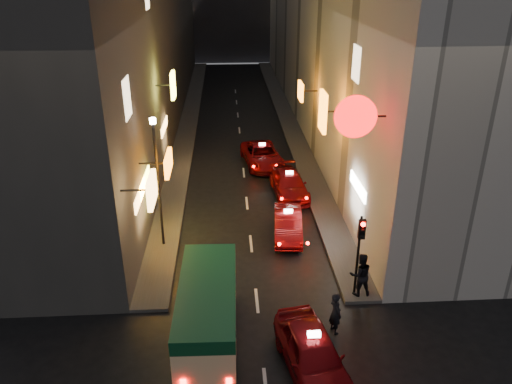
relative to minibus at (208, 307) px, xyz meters
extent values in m
cube|color=#393634|center=(-6.14, 27.75, 7.48)|extent=(6.00, 52.00, 18.00)
cube|color=#FDB258|center=(-2.00, 2.75, 3.29)|extent=(0.18, 1.59, 1.07)
cube|color=orange|center=(-1.83, 6.84, 2.75)|extent=(0.18, 1.93, 0.85)
cube|color=#FAED3E|center=(-2.15, 14.18, 4.60)|extent=(0.18, 1.29, 1.47)
cube|color=#FDB258|center=(-3.12, 6.24, 1.48)|extent=(0.10, 2.91, 0.55)
cube|color=#FAED3E|center=(-3.12, 7.58, 1.48)|extent=(0.10, 3.16, 0.55)
cube|color=#FDB258|center=(-3.12, 16.45, 1.48)|extent=(0.10, 3.20, 0.55)
cube|color=#FFE5B2|center=(-3.13, 5.75, 5.98)|extent=(0.06, 1.30, 1.60)
cube|color=beige|center=(9.86, 27.75, 7.48)|extent=(6.00, 52.00, 18.00)
cylinder|color=#F20A0A|center=(5.69, 3.84, 5.61)|extent=(1.63, 0.18, 1.63)
cube|color=orange|center=(5.78, 10.56, 3.93)|extent=(0.18, 1.45, 2.05)
cube|color=orange|center=(5.74, 18.09, 3.22)|extent=(0.18, 1.53, 1.16)
cube|color=white|center=(6.84, 6.58, 1.48)|extent=(0.10, 2.70, 0.55)
cube|color=#FFE5B2|center=(6.85, 8.75, 6.68)|extent=(0.06, 1.30, 1.60)
cube|color=#4C4946|center=(-2.39, 27.75, -1.44)|extent=(1.50, 52.00, 0.15)
cube|color=#4C4946|center=(6.11, 27.75, -1.44)|extent=(1.50, 52.00, 0.15)
cube|color=beige|center=(0.00, -0.02, -0.15)|extent=(2.06, 5.58, 2.03)
cube|color=#0C3E21|center=(0.00, -0.02, 0.63)|extent=(2.08, 5.60, 0.51)
cube|color=black|center=(0.00, 0.26, 0.05)|extent=(2.04, 3.36, 0.46)
cube|color=#FF0A05|center=(-0.69, -2.81, -0.66)|extent=(0.17, 0.06, 0.26)
cube|color=#FF0A05|center=(0.69, -2.81, -0.66)|extent=(0.17, 0.06, 0.26)
cylinder|color=black|center=(-0.85, 1.75, -1.17)|extent=(0.20, 0.70, 0.70)
cylinder|color=black|center=(0.85, -1.79, -1.17)|extent=(0.20, 0.70, 0.70)
imported|color=maroon|center=(3.45, -1.71, -0.64)|extent=(3.15, 5.81, 1.75)
cube|color=white|center=(3.45, -1.71, 0.33)|extent=(0.44, 0.25, 0.16)
imported|color=maroon|center=(3.73, 7.45, -0.78)|extent=(2.29, 4.77, 1.47)
cube|color=white|center=(3.73, 7.45, 0.04)|extent=(0.43, 0.22, 0.16)
sphere|color=#FF0A05|center=(3.08, 5.35, -0.76)|extent=(0.16, 0.16, 0.16)
sphere|color=#FF0A05|center=(4.38, 5.35, -0.76)|extent=(0.16, 0.16, 0.16)
imported|color=maroon|center=(4.38, 12.25, -0.75)|extent=(2.30, 4.95, 1.54)
cube|color=white|center=(4.38, 12.25, 0.11)|extent=(0.43, 0.21, 0.16)
sphere|color=#FF0A05|center=(3.70, 10.06, -0.73)|extent=(0.16, 0.16, 0.16)
sphere|color=#FF0A05|center=(5.06, 10.06, -0.73)|extent=(0.16, 0.16, 0.16)
imported|color=maroon|center=(3.16, 17.05, -0.71)|extent=(2.77, 5.34, 1.62)
cube|color=white|center=(3.16, 17.05, 0.19)|extent=(0.44, 0.24, 0.16)
sphere|color=#FF0A05|center=(2.44, 14.73, -0.68)|extent=(0.16, 0.16, 0.16)
sphere|color=#FF0A05|center=(3.87, 14.73, -0.68)|extent=(0.16, 0.16, 0.16)
imported|color=black|center=(4.60, 0.23, -0.57)|extent=(0.59, 0.73, 1.90)
imported|color=black|center=(6.01, 2.25, -0.31)|extent=(0.82, 0.54, 2.11)
cylinder|color=black|center=(5.86, 2.35, 0.38)|extent=(0.10, 0.10, 3.50)
cube|color=black|center=(5.86, 2.17, 1.68)|extent=(0.26, 0.18, 0.80)
sphere|color=#FF0A05|center=(5.86, 2.06, 1.95)|extent=(0.18, 0.18, 0.18)
sphere|color=black|center=(5.86, 2.06, 1.68)|extent=(0.17, 0.17, 0.17)
sphere|color=black|center=(5.86, 2.06, 1.41)|extent=(0.17, 0.17, 0.17)
cylinder|color=black|center=(-2.34, 6.75, 1.63)|extent=(0.12, 0.12, 6.00)
cylinder|color=#FFE5BF|center=(-2.34, 6.75, 4.73)|extent=(0.28, 0.28, 0.25)
camera|label=1|loc=(0.81, -14.17, 10.92)|focal=35.00mm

